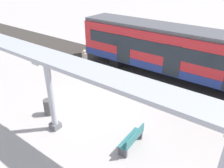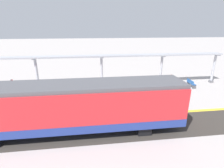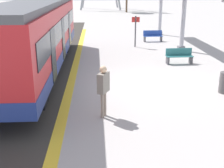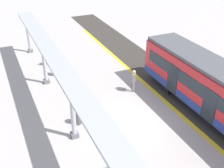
# 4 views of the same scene
# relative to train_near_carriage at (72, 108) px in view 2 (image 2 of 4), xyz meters

# --- Properties ---
(ground_plane) EXTENTS (176.00, 176.00, 0.00)m
(ground_plane) POSITION_rel_train_near_carriage_xyz_m (5.40, -2.48, -1.83)
(ground_plane) COLOR #B0A9A5
(tactile_edge_strip) EXTENTS (0.36, 36.34, 0.01)m
(tactile_edge_strip) POSITION_rel_train_near_carriage_xyz_m (1.77, -2.48, -1.83)
(tactile_edge_strip) COLOR yellow
(tactile_edge_strip) RESTS_ON ground
(trackbed) EXTENTS (3.20, 48.34, 0.01)m
(trackbed) POSITION_rel_train_near_carriage_xyz_m (-0.01, -2.48, -1.83)
(trackbed) COLOR #38332D
(trackbed) RESTS_ON ground
(train_near_carriage) EXTENTS (2.65, 14.71, 3.48)m
(train_near_carriage) POSITION_rel_train_near_carriage_xyz_m (0.00, 0.00, 0.00)
(train_near_carriage) COLOR red
(train_near_carriage) RESTS_ON ground
(canopy_pillar_nearest) EXTENTS (1.10, 0.44, 3.63)m
(canopy_pillar_nearest) POSITION_rel_train_near_carriage_xyz_m (8.75, -16.55, 0.01)
(canopy_pillar_nearest) COLOR slate
(canopy_pillar_nearest) RESTS_ON ground
(canopy_pillar_second) EXTENTS (1.10, 0.44, 3.63)m
(canopy_pillar_second) POSITION_rel_train_near_carriage_xyz_m (8.75, -9.69, 0.01)
(canopy_pillar_second) COLOR slate
(canopy_pillar_second) RESTS_ON ground
(canopy_pillar_third) EXTENTS (1.10, 0.44, 3.63)m
(canopy_pillar_third) POSITION_rel_train_near_carriage_xyz_m (8.75, -2.53, 0.01)
(canopy_pillar_third) COLOR slate
(canopy_pillar_third) RESTS_ON ground
(canopy_pillar_fourth) EXTENTS (1.10, 0.44, 3.63)m
(canopy_pillar_fourth) POSITION_rel_train_near_carriage_xyz_m (8.75, 4.63, 0.01)
(canopy_pillar_fourth) COLOR slate
(canopy_pillar_fourth) RESTS_ON ground
(canopy_beam) EXTENTS (1.20, 29.01, 0.16)m
(canopy_beam) POSITION_rel_train_near_carriage_xyz_m (8.75, -2.45, 1.88)
(canopy_beam) COLOR #A8AAB2
(canopy_beam) RESTS_ON canopy_pillar_nearest
(bench_near_end) EXTENTS (1.52, 0.53, 0.86)m
(bench_near_end) POSITION_rel_train_near_carriage_xyz_m (7.55, -13.05, -1.39)
(bench_near_end) COLOR #24569E
(bench_near_end) RESTS_ON ground
(bench_far_end) EXTENTS (1.52, 0.51, 0.86)m
(bench_far_end) POSITION_rel_train_near_carriage_xyz_m (7.61, 1.12, -1.39)
(bench_far_end) COLOR #2D7173
(bench_far_end) RESTS_ON ground
(trash_bin) EXTENTS (0.48, 0.48, 0.87)m
(trash_bin) POSITION_rel_train_near_carriage_xyz_m (8.17, -3.71, -1.40)
(trash_bin) COLOR #514D4E
(trash_bin) RESTS_ON ground
(platform_info_sign) EXTENTS (0.56, 0.10, 2.20)m
(platform_info_sign) POSITION_rel_train_near_carriage_xyz_m (5.77, 6.07, -0.51)
(platform_info_sign) COLOR #4C4C51
(platform_info_sign) RESTS_ON ground
(passenger_waiting_near_edge) EXTENTS (0.43, 0.56, 1.76)m
(passenger_waiting_near_edge) POSITION_rel_train_near_carriage_xyz_m (3.15, -5.75, -0.74)
(passenger_waiting_near_edge) COLOR gray
(passenger_waiting_near_edge) RESTS_ON ground
(passenger_by_the_benches) EXTENTS (0.37, 0.51, 1.63)m
(passenger_by_the_benches) POSITION_rel_train_near_carriage_xyz_m (7.54, -10.47, -0.82)
(passenger_by_the_benches) COLOR gray
(passenger_by_the_benches) RESTS_ON ground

